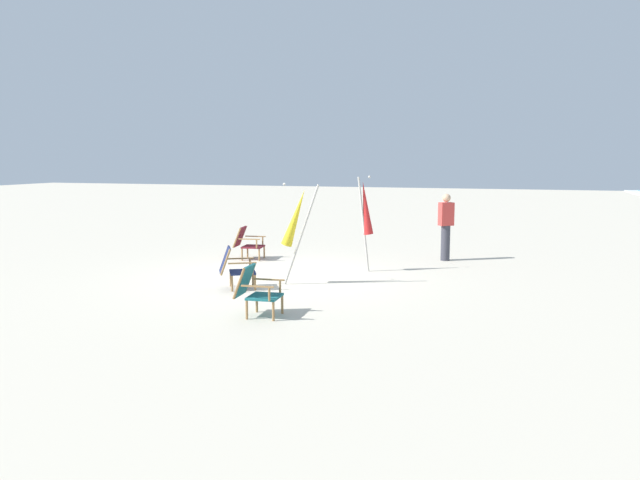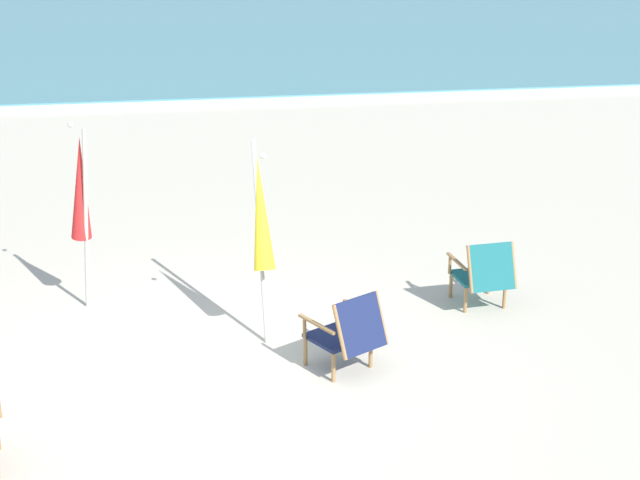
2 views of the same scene
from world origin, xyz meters
TOP-DOWN VIEW (x-y plane):
  - ground_plane at (0.00, 0.00)m, footprint 80.00×80.00m
  - beach_chair_back_right at (1.38, -0.40)m, footprint 0.83×0.87m
  - beach_chair_mid_center at (3.17, 0.80)m, footprint 0.63×0.72m
  - beach_chair_far_center at (-1.91, -1.61)m, footprint 0.66×0.77m
  - umbrella_furled_yellow at (0.67, 0.59)m, footprint 0.24×0.78m
  - umbrella_furled_red at (-1.16, 1.56)m, footprint 0.39×0.42m
  - person_near_chairs at (-3.20, 3.08)m, footprint 0.36×0.39m

SIDE VIEW (x-z plane):
  - ground_plane at x=0.00m, z-range 0.00..0.00m
  - beach_chair_far_center at x=-1.91m, z-range 0.02..0.83m
  - beach_chair_mid_center at x=3.17m, z-range 0.02..0.84m
  - beach_chair_back_right at x=1.38m, z-range 0.02..0.84m
  - person_near_chairs at x=-3.20m, z-range 0.02..1.65m
  - umbrella_furled_yellow at x=0.67m, z-range 0.31..2.33m
  - umbrella_furled_red at x=-1.16m, z-range 0.33..2.44m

